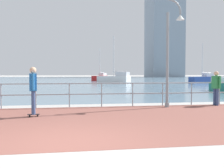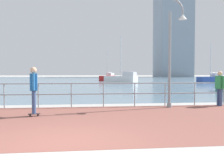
{
  "view_description": "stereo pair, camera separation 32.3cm",
  "coord_description": "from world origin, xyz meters",
  "px_view_note": "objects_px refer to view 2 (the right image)",
  "views": [
    {
      "loc": [
        0.1,
        -5.51,
        1.49
      ],
      "look_at": [
        1.5,
        3.53,
        1.1
      ],
      "focal_mm": 41.95,
      "sensor_mm": 36.0,
      "label": 1
    },
    {
      "loc": [
        0.42,
        -5.56,
        1.49
      ],
      "look_at": [
        1.5,
        3.53,
        1.1
      ],
      "focal_mm": 41.95,
      "sensor_mm": 36.0,
      "label": 2
    }
  ],
  "objects_px": {
    "lamppost": "(174,47)",
    "sailboat_red": "(122,79)",
    "sailboat_ivory": "(108,78)",
    "sailboat_navy": "(211,79)",
    "skateboarder": "(34,87)",
    "bystander": "(220,86)"
  },
  "relations": [
    {
      "from": "lamppost",
      "to": "skateboarder",
      "type": "bearing_deg",
      "value": -163.48
    },
    {
      "from": "lamppost",
      "to": "sailboat_navy",
      "type": "xyz_separation_m",
      "value": [
        15.22,
        25.93,
        -2.02
      ]
    },
    {
      "from": "lamppost",
      "to": "sailboat_ivory",
      "type": "xyz_separation_m",
      "value": [
        1.08,
        38.38,
        -2.0
      ]
    },
    {
      "from": "lamppost",
      "to": "sailboat_navy",
      "type": "distance_m",
      "value": 30.13
    },
    {
      "from": "sailboat_red",
      "to": "sailboat_ivory",
      "type": "height_order",
      "value": "sailboat_red"
    },
    {
      "from": "sailboat_navy",
      "to": "sailboat_ivory",
      "type": "distance_m",
      "value": 18.84
    },
    {
      "from": "skateboarder",
      "to": "sailboat_navy",
      "type": "xyz_separation_m",
      "value": [
        20.77,
        27.57,
        -0.45
      ]
    },
    {
      "from": "skateboarder",
      "to": "sailboat_red",
      "type": "bearing_deg",
      "value": 75.06
    },
    {
      "from": "skateboarder",
      "to": "sailboat_navy",
      "type": "bearing_deg",
      "value": 53.01
    },
    {
      "from": "bystander",
      "to": "sailboat_ivory",
      "type": "xyz_separation_m",
      "value": [
        -1.17,
        38.11,
        -0.33
      ]
    },
    {
      "from": "bystander",
      "to": "sailboat_ivory",
      "type": "height_order",
      "value": "sailboat_ivory"
    },
    {
      "from": "lamppost",
      "to": "skateboarder",
      "type": "height_order",
      "value": "lamppost"
    },
    {
      "from": "skateboarder",
      "to": "bystander",
      "type": "relative_size",
      "value": 1.08
    },
    {
      "from": "sailboat_red",
      "to": "sailboat_navy",
      "type": "bearing_deg",
      "value": 0.21
    },
    {
      "from": "sailboat_red",
      "to": "lamppost",
      "type": "bearing_deg",
      "value": -93.96
    },
    {
      "from": "sailboat_navy",
      "to": "bystander",
      "type": "bearing_deg",
      "value": -116.8
    },
    {
      "from": "bystander",
      "to": "sailboat_navy",
      "type": "xyz_separation_m",
      "value": [
        12.96,
        25.66,
        -0.35
      ]
    },
    {
      "from": "bystander",
      "to": "sailboat_red",
      "type": "bearing_deg",
      "value": 91.03
    },
    {
      "from": "lamppost",
      "to": "sailboat_ivory",
      "type": "relative_size",
      "value": 0.76
    },
    {
      "from": "skateboarder",
      "to": "lamppost",
      "type": "bearing_deg",
      "value": 16.52
    },
    {
      "from": "lamppost",
      "to": "sailboat_ivory",
      "type": "distance_m",
      "value": 38.45
    },
    {
      "from": "lamppost",
      "to": "sailboat_red",
      "type": "height_order",
      "value": "sailboat_red"
    }
  ]
}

